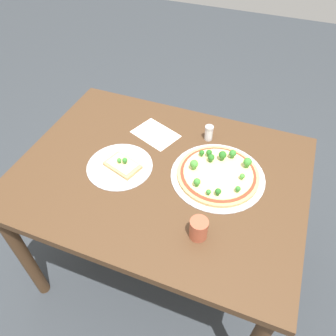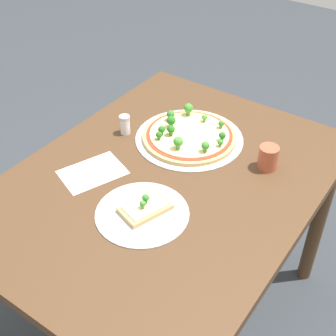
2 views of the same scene
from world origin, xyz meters
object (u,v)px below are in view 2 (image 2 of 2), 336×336
object	(u,v)px
pizza_tray_whole	(189,135)
condiment_shaker	(125,125)
pizza_tray_slice	(144,211)
dining_table	(165,201)
drinking_cup	(268,158)

from	to	relation	value
pizza_tray_whole	condiment_shaker	size ratio (longest dim) A/B	5.37
condiment_shaker	pizza_tray_whole	bearing A→B (deg)	-64.10
pizza_tray_whole	pizza_tray_slice	xyz separation A→B (m)	(-0.40, -0.10, -0.01)
dining_table	drinking_cup	bearing A→B (deg)	-45.06
pizza_tray_slice	drinking_cup	world-z (taller)	drinking_cup
pizza_tray_whole	pizza_tray_slice	size ratio (longest dim) A/B	1.39
dining_table	condiment_shaker	size ratio (longest dim) A/B	16.60
pizza_tray_slice	dining_table	bearing A→B (deg)	12.70
condiment_shaker	pizza_tray_slice	bearing A→B (deg)	-133.67
dining_table	pizza_tray_slice	xyz separation A→B (m)	(-0.17, -0.04, 0.11)
pizza_tray_whole	drinking_cup	world-z (taller)	drinking_cup
dining_table	pizza_tray_whole	world-z (taller)	pizza_tray_whole
drinking_cup	pizza_tray_slice	bearing A→B (deg)	153.20
condiment_shaker	drinking_cup	bearing A→B (deg)	-77.70
pizza_tray_slice	condiment_shaker	xyz separation A→B (m)	(0.30, 0.31, 0.03)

